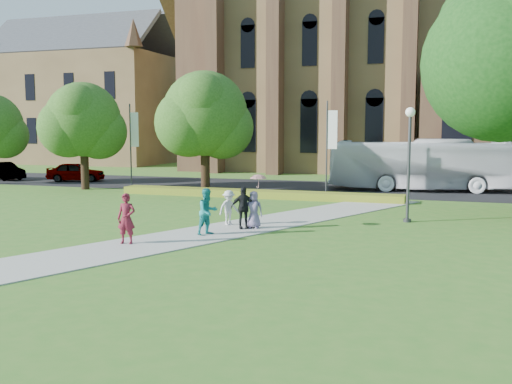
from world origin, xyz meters
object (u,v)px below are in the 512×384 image
(streetlamp, at_px, (409,150))
(car_0, at_px, (76,172))
(pedestrian_0, at_px, (126,219))
(tour_coach, at_px, (423,165))
(car_1, at_px, (4,171))

(streetlamp, bearing_deg, car_0, 155.23)
(streetlamp, bearing_deg, pedestrian_0, -138.22)
(tour_coach, relative_size, car_0, 2.82)
(car_0, relative_size, pedestrian_0, 2.40)
(streetlamp, distance_m, car_1, 35.48)
(tour_coach, distance_m, car_0, 26.95)
(tour_coach, bearing_deg, car_0, 86.00)
(streetlamp, relative_size, pedestrian_0, 2.79)
(car_1, bearing_deg, car_0, -65.59)
(streetlamp, relative_size, tour_coach, 0.41)
(pedestrian_0, bearing_deg, car_1, 130.34)
(car_0, xyz_separation_m, car_1, (-6.66, -0.59, -0.05))
(streetlamp, height_order, pedestrian_0, streetlamp)
(streetlamp, distance_m, car_0, 29.54)
(car_0, bearing_deg, tour_coach, -105.12)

